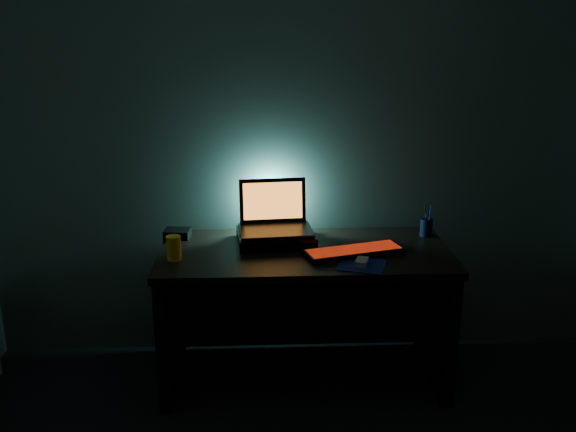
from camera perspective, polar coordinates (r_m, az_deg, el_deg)
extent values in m
cube|color=#434C47|center=(3.55, 1.13, 6.73)|extent=(3.50, 0.00, 2.50)
cube|color=black|center=(3.32, 1.50, -3.35)|extent=(1.50, 0.70, 0.04)
cube|color=black|center=(3.50, -10.39, -9.23)|extent=(0.06, 0.64, 0.71)
cube|color=black|center=(3.59, 12.97, -8.70)|extent=(0.06, 0.64, 0.71)
cube|color=black|center=(3.77, 1.10, -6.92)|extent=(1.38, 0.02, 0.65)
cube|color=black|center=(3.41, -1.10, -1.92)|extent=(0.43, 0.34, 0.06)
cube|color=black|center=(3.39, -1.10, -1.29)|extent=(0.40, 0.29, 0.02)
cube|color=black|center=(3.48, -1.37, 1.40)|extent=(0.36, 0.08, 0.24)
cube|color=orange|center=(3.47, -1.36, 1.36)|extent=(0.32, 0.06, 0.20)
cube|color=black|center=(3.26, 5.85, -3.17)|extent=(0.53, 0.29, 0.03)
cube|color=red|center=(3.26, 5.86, -2.92)|extent=(0.50, 0.26, 0.00)
cube|color=#0C1856|center=(3.13, 6.58, -4.35)|extent=(0.27, 0.26, 0.00)
cube|color=#9A9A9F|center=(3.12, 6.59, -4.08)|extent=(0.08, 0.10, 0.03)
cylinder|color=black|center=(3.59, 12.18, -1.00)|extent=(0.08, 0.08, 0.10)
cylinder|color=yellow|center=(3.21, -10.12, -2.82)|extent=(0.08, 0.08, 0.12)
cube|color=black|center=(3.54, -9.81, -1.54)|extent=(0.15, 0.12, 0.05)
sphere|color=#FF0C07|center=(3.49, -10.01, -1.84)|extent=(0.01, 0.01, 0.01)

